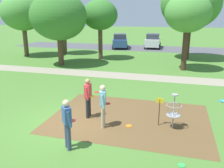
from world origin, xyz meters
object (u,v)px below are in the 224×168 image
(frisbee_near_basket, at_px, (129,126))
(tree_far_left, at_px, (188,13))
(parked_car_leftmost, at_px, (120,41))
(tree_near_right, at_px, (100,15))
(player_foreground_watching, at_px, (103,104))
(player_waiting_left, at_px, (88,96))
(disc_golf_basket, at_px, (172,110))
(tree_mid_left, at_px, (63,14))
(frisbee_mid_grass, at_px, (97,92))
(tree_mid_center, at_px, (59,16))
(tree_near_left, at_px, (191,4))
(player_throwing, at_px, (67,122))
(frisbee_far_left, at_px, (182,165))
(parked_car_center_left, at_px, (153,41))
(tree_mid_right, at_px, (23,12))

(frisbee_near_basket, relative_size, tree_far_left, 0.04)
(parked_car_leftmost, bearing_deg, tree_near_right, -89.46)
(frisbee_near_basket, bearing_deg, player_foreground_watching, -163.18)
(player_waiting_left, bearing_deg, parked_car_leftmost, 100.23)
(disc_golf_basket, distance_m, tree_mid_left, 20.07)
(player_waiting_left, distance_m, tree_mid_left, 18.06)
(player_waiting_left, xyz_separation_m, tree_far_left, (4.02, 10.51, 3.38))
(frisbee_mid_grass, distance_m, tree_mid_left, 15.12)
(player_waiting_left, bearing_deg, tree_mid_left, 119.43)
(disc_golf_basket, relative_size, frisbee_near_basket, 5.50)
(frisbee_mid_grass, bearing_deg, disc_golf_basket, -38.65)
(player_foreground_watching, distance_m, tree_mid_center, 13.03)
(tree_near_left, bearing_deg, frisbee_near_basket, -98.75)
(tree_near_right, bearing_deg, disc_golf_basket, -61.48)
(player_throwing, xyz_separation_m, frisbee_far_left, (3.60, 0.04, -0.96))
(tree_near_left, bearing_deg, player_foreground_watching, -101.89)
(player_waiting_left, height_order, parked_car_center_left, parked_car_center_left)
(player_foreground_watching, xyz_separation_m, frisbee_near_basket, (0.97, 0.29, -0.96))
(parked_car_leftmost, relative_size, parked_car_center_left, 1.05)
(tree_mid_left, xyz_separation_m, tree_mid_center, (2.45, -5.74, -0.17))
(player_foreground_watching, height_order, frisbee_near_basket, player_foreground_watching)
(frisbee_mid_grass, bearing_deg, tree_near_right, 106.94)
(frisbee_near_basket, relative_size, tree_mid_left, 0.04)
(tree_near_left, xyz_separation_m, tree_mid_right, (-16.32, -2.76, -0.75))
(player_throwing, height_order, parked_car_leftmost, parked_car_leftmost)
(tree_near_right, relative_size, tree_mid_left, 0.96)
(player_throwing, distance_m, tree_far_left, 13.99)
(disc_golf_basket, distance_m, tree_near_left, 16.44)
(player_waiting_left, distance_m, tree_near_left, 16.85)
(frisbee_near_basket, xyz_separation_m, frisbee_far_left, (2.01, -2.10, 0.00))
(player_waiting_left, distance_m, parked_car_leftmost, 22.18)
(tree_far_left, relative_size, parked_car_center_left, 1.37)
(tree_mid_right, bearing_deg, disc_golf_basket, -40.16)
(player_throwing, distance_m, tree_mid_left, 20.39)
(frisbee_near_basket, distance_m, tree_mid_right, 19.75)
(frisbee_near_basket, height_order, tree_mid_right, tree_mid_right)
(player_throwing, bearing_deg, frisbee_mid_grass, 100.16)
(parked_car_center_left, bearing_deg, tree_mid_right, -140.31)
(tree_near_left, relative_size, tree_near_right, 1.35)
(disc_golf_basket, height_order, tree_mid_center, tree_mid_center)
(frisbee_mid_grass, bearing_deg, tree_mid_center, 130.60)
(player_foreground_watching, distance_m, parked_car_center_left, 23.80)
(player_foreground_watching, relative_size, tree_far_left, 0.29)
(player_foreground_watching, bearing_deg, frisbee_far_left, -31.18)
(player_foreground_watching, bearing_deg, disc_golf_basket, 13.40)
(player_waiting_left, distance_m, frisbee_far_left, 4.71)
(player_throwing, height_order, tree_mid_right, tree_mid_right)
(frisbee_mid_grass, distance_m, tree_mid_center, 9.38)
(frisbee_far_left, bearing_deg, tree_near_right, 115.91)
(tree_near_left, bearing_deg, parked_car_leftmost, 143.55)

